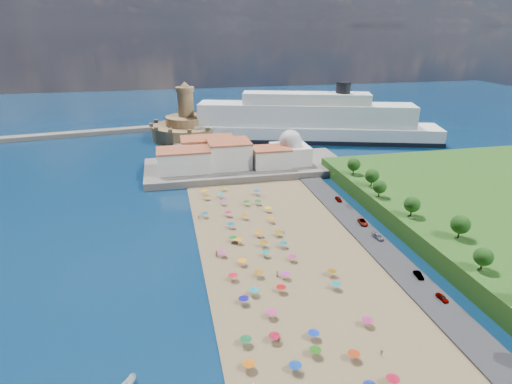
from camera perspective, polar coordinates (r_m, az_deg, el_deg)
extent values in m
plane|color=#071938|center=(127.24, 0.67, -7.51)|extent=(700.00, 700.00, 0.00)
cube|color=#59544C|center=(194.42, -1.32, 3.37)|extent=(90.00, 36.00, 3.00)
cube|color=#59544C|center=(225.16, -8.59, 5.56)|extent=(18.00, 70.00, 2.40)
cube|color=#59544C|center=(281.39, -29.76, 6.17)|extent=(199.03, 34.77, 2.60)
cube|color=silver|center=(185.69, -9.62, 4.14)|extent=(22.00, 14.00, 9.00)
cube|color=silver|center=(189.17, -3.60, 5.04)|extent=(18.00, 16.00, 11.00)
cube|color=silver|center=(189.30, 2.00, 4.61)|extent=(16.00, 12.00, 8.00)
cube|color=silver|center=(199.80, -6.42, 5.68)|extent=(24.00, 14.00, 10.00)
cube|color=silver|center=(195.61, 4.56, 5.10)|extent=(16.00, 16.00, 8.00)
sphere|color=silver|center=(194.04, 4.62, 6.81)|extent=(10.00, 10.00, 10.00)
cylinder|color=silver|center=(193.13, 4.65, 7.90)|extent=(1.20, 1.20, 1.60)
cylinder|color=olive|center=(253.50, -9.15, 7.95)|extent=(40.00, 40.00, 8.00)
cylinder|color=olive|center=(252.11, -9.23, 9.39)|extent=(24.00, 24.00, 5.00)
cylinder|color=olive|center=(250.37, -9.36, 11.52)|extent=(9.00, 9.00, 14.00)
cylinder|color=olive|center=(249.15, -9.48, 13.37)|extent=(10.40, 10.40, 2.40)
cone|color=olive|center=(248.81, -9.52, 13.99)|extent=(6.00, 6.00, 3.00)
cube|color=black|center=(248.16, 6.47, 7.14)|extent=(150.42, 65.17, 2.42)
cube|color=white|center=(247.39, 6.50, 7.87)|extent=(149.34, 64.49, 8.97)
cube|color=white|center=(245.20, 6.61, 10.25)|extent=(119.59, 51.98, 11.96)
cube|color=white|center=(243.67, 6.70, 12.32)|extent=(70.78, 33.66, 5.98)
cylinder|color=black|center=(244.36, 11.56, 13.49)|extent=(7.97, 7.97, 5.98)
cylinder|color=gray|center=(120.16, 4.84, -8.77)|extent=(0.07, 0.07, 2.00)
cone|color=#AB246A|center=(119.71, 4.86, -8.40)|extent=(2.50, 2.50, 0.60)
cylinder|color=gray|center=(90.75, 7.88, -20.37)|extent=(0.07, 0.07, 2.00)
cone|color=#206311|center=(90.16, 7.91, -19.94)|extent=(2.50, 2.50, 0.60)
cylinder|color=gray|center=(164.89, 0.08, -0.07)|extent=(0.07, 0.07, 2.00)
cone|color=#0D62A9|center=(164.56, 0.08, 0.22)|extent=(2.50, 2.50, 0.60)
cylinder|color=gray|center=(138.33, -3.36, -4.48)|extent=(0.07, 0.07, 2.00)
cone|color=#0B578F|center=(137.94, -3.37, -4.14)|extent=(2.50, 2.50, 0.60)
cylinder|color=gray|center=(155.15, -1.33, -1.49)|extent=(0.07, 0.07, 2.00)
cone|color=#166F13|center=(154.81, -1.33, -1.18)|extent=(2.50, 2.50, 0.60)
cylinder|color=gray|center=(155.70, 0.23, -1.40)|extent=(0.07, 0.07, 2.00)
cone|color=#12672B|center=(155.35, 0.23, -1.09)|extent=(2.50, 2.50, 0.60)
cylinder|color=gray|center=(122.26, -4.49, -8.19)|extent=(0.07, 0.07, 2.00)
cone|color=#BA278F|center=(121.82, -4.50, -7.83)|extent=(2.50, 2.50, 0.60)
cylinder|color=gray|center=(92.36, -1.38, -19.26)|extent=(0.07, 0.07, 2.00)
cone|color=#11632E|center=(91.77, -1.39, -18.83)|extent=(2.50, 2.50, 0.60)
cylinder|color=gray|center=(146.63, -3.73, -2.93)|extent=(0.07, 0.07, 2.00)
cone|color=#BD0F3F|center=(146.26, -3.74, -2.61)|extent=(2.50, 2.50, 0.60)
cylinder|color=gray|center=(121.94, 1.30, -8.21)|extent=(0.07, 0.07, 2.00)
cone|color=#0E807F|center=(121.50, 1.30, -7.84)|extent=(2.50, 2.50, 0.60)
cylinder|color=gray|center=(126.97, 0.98, -6.94)|extent=(0.07, 0.07, 2.00)
cone|color=#8C5A0C|center=(126.55, 0.98, -6.58)|extent=(2.50, 2.50, 0.60)
cylinder|color=gray|center=(129.91, -3.04, -6.27)|extent=(0.07, 0.07, 2.00)
cone|color=#136C1F|center=(129.50, -3.05, -5.92)|extent=(2.50, 2.50, 0.60)
cylinder|color=gray|center=(141.87, 2.08, -3.76)|extent=(0.07, 0.07, 2.00)
cone|color=orange|center=(141.49, 2.09, -3.43)|extent=(2.50, 2.50, 0.60)
cylinder|color=gray|center=(161.48, -6.65, -0.69)|extent=(0.07, 0.07, 2.00)
cone|color=#83580B|center=(161.15, -6.66, -0.39)|extent=(2.50, 2.50, 0.60)
cylinder|color=gray|center=(133.30, 2.95, -5.51)|extent=(0.07, 0.07, 2.00)
cone|color=#83600B|center=(132.89, 2.96, -5.17)|extent=(2.50, 2.50, 0.60)
cylinder|color=gray|center=(169.84, -4.38, 0.52)|extent=(0.07, 0.07, 2.00)
cone|color=#91700D|center=(169.52, -4.39, 0.80)|extent=(2.50, 2.50, 0.60)
cylinder|color=gray|center=(87.28, 5.25, -22.28)|extent=(0.07, 0.07, 2.00)
cone|color=#0C3B9D|center=(86.66, 5.28, -21.85)|extent=(2.50, 2.50, 0.60)
cylinder|color=gray|center=(126.81, 3.63, -7.02)|extent=(0.07, 0.07, 2.00)
cone|color=#0D6580|center=(126.38, 3.64, -6.66)|extent=(2.50, 2.50, 0.60)
cylinder|color=gray|center=(88.17, 17.76, -22.88)|extent=(0.07, 0.07, 2.00)
cone|color=#AE0D2A|center=(87.56, 17.83, -22.46)|extent=(2.50, 2.50, 0.60)
cone|color=#0C239C|center=(85.30, 14.95, -23.50)|extent=(2.50, 2.50, 0.60)
cylinder|color=gray|center=(110.03, 10.59, -12.19)|extent=(0.07, 0.07, 2.00)
cone|color=#0E7A84|center=(109.54, 10.62, -11.80)|extent=(2.50, 2.50, 0.60)
cylinder|color=gray|center=(111.67, -3.08, -11.27)|extent=(0.07, 0.07, 2.00)
cone|color=red|center=(111.18, -3.09, -10.88)|extent=(2.50, 2.50, 0.60)
cylinder|color=gray|center=(99.17, 2.05, -15.98)|extent=(0.07, 0.07, 2.00)
cone|color=#CB2B7A|center=(98.63, 2.05, -15.57)|extent=(2.50, 2.50, 0.60)
cylinder|color=gray|center=(117.93, -1.85, -9.33)|extent=(0.07, 0.07, 2.00)
cone|color=orange|center=(117.47, -1.85, -8.95)|extent=(2.50, 2.50, 0.60)
cylinder|color=gray|center=(114.97, 10.06, -10.56)|extent=(0.07, 0.07, 2.00)
cone|color=#79540B|center=(114.50, 10.09, -10.18)|extent=(2.50, 2.50, 0.60)
cylinder|color=gray|center=(99.95, 14.61, -16.44)|extent=(0.07, 0.07, 2.00)
cone|color=#A72368|center=(99.42, 14.66, -16.02)|extent=(2.50, 2.50, 0.60)
cylinder|color=gray|center=(146.63, -6.89, -3.05)|extent=(0.07, 0.07, 2.00)
cone|color=#0E5682|center=(146.26, -6.90, -2.73)|extent=(2.50, 2.50, 0.60)
cylinder|color=gray|center=(107.29, 3.37, -12.78)|extent=(0.07, 0.07, 2.00)
cone|color=#B00E0F|center=(106.79, 3.38, -12.38)|extent=(2.50, 2.50, 0.60)
cylinder|color=gray|center=(144.39, -1.53, -3.29)|extent=(0.07, 0.07, 2.00)
cone|color=#CC680B|center=(144.02, -1.53, -2.97)|extent=(2.50, 2.50, 0.60)
cylinder|color=gray|center=(103.30, -1.65, -14.26)|extent=(0.07, 0.07, 2.00)
cone|color=#100B90|center=(102.78, -1.66, -13.85)|extent=(2.50, 2.50, 0.60)
cylinder|color=gray|center=(91.23, 12.90, -20.52)|extent=(0.07, 0.07, 2.00)
cone|color=#AC330D|center=(90.64, 12.95, -20.09)|extent=(2.50, 2.50, 0.60)
cylinder|color=gray|center=(149.96, 1.60, -2.32)|extent=(0.07, 0.07, 2.00)
cone|color=yellow|center=(149.60, 1.60, -2.01)|extent=(2.50, 2.50, 0.60)
cylinder|color=gray|center=(166.53, -6.91, -0.01)|extent=(0.07, 0.07, 2.00)
cone|color=orange|center=(166.21, -6.93, 0.28)|extent=(2.50, 2.50, 0.60)
cylinder|color=gray|center=(87.30, -0.96, -22.16)|extent=(0.07, 0.07, 2.00)
cone|color=#CD600B|center=(86.69, -0.96, -21.73)|extent=(2.50, 2.50, 0.60)
cylinder|color=gray|center=(162.75, -4.69, -0.44)|extent=(0.07, 0.07, 2.00)
cone|color=teal|center=(162.42, -4.70, -0.14)|extent=(2.50, 2.50, 0.60)
cylinder|color=gray|center=(155.93, -4.38, -1.43)|extent=(0.07, 0.07, 2.00)
cone|color=#AC249E|center=(155.58, -4.38, -1.12)|extent=(2.50, 2.50, 0.60)
cylinder|color=gray|center=(112.51, 3.94, -11.02)|extent=(0.07, 0.07, 2.00)
cone|color=#B526A8|center=(112.04, 3.95, -10.63)|extent=(2.50, 2.50, 0.60)
cylinder|color=gray|center=(132.72, 0.42, -5.61)|extent=(0.07, 0.07, 2.00)
cone|color=orange|center=(132.31, 0.42, -5.26)|extent=(2.50, 2.50, 0.60)
cylinder|color=gray|center=(128.68, -2.35, -6.54)|extent=(0.07, 0.07, 2.00)
cone|color=orange|center=(128.26, -2.35, -6.19)|extent=(2.50, 2.50, 0.60)
cylinder|color=gray|center=(106.15, -0.28, -13.15)|extent=(0.07, 0.07, 2.00)
cone|color=teal|center=(105.65, -0.28, -12.75)|extent=(2.50, 2.50, 0.60)
cylinder|color=gray|center=(93.16, 2.48, -18.86)|extent=(0.07, 0.07, 2.00)
cone|color=#AD0D29|center=(92.58, 2.49, -18.43)|extent=(2.50, 2.50, 0.60)
cylinder|color=gray|center=(112.78, 0.36, -10.88)|extent=(0.07, 0.07, 2.00)
cone|color=#97640D|center=(112.30, 0.36, -10.49)|extent=(2.50, 2.50, 0.60)
cylinder|color=gray|center=(94.52, 7.68, -18.37)|extent=(0.07, 0.07, 2.00)
cone|color=#0E2EBA|center=(93.95, 7.71, -17.95)|extent=(2.50, 2.50, 0.60)
imported|color=tan|center=(93.22, 3.07, -18.90)|extent=(1.76, 1.28, 1.84)
imported|color=tan|center=(134.91, 3.70, -5.28)|extent=(0.71, 0.68, 1.63)
imported|color=tan|center=(122.80, -5.33, -8.14)|extent=(0.94, 0.77, 1.80)
imported|color=tan|center=(145.44, -7.65, -3.37)|extent=(1.09, 0.63, 1.68)
imported|color=tan|center=(93.60, 16.43, -19.83)|extent=(0.96, 0.50, 1.57)
imported|color=tan|center=(162.25, 1.20, -0.50)|extent=(0.71, 1.12, 1.66)
imported|color=tan|center=(113.53, 2.83, -10.77)|extent=(0.69, 0.90, 1.66)
imported|color=white|center=(88.11, -16.58, -23.21)|extent=(3.31, 4.08, 1.51)
imported|color=gray|center=(144.40, 14.06, -3.90)|extent=(3.05, 5.36, 1.41)
imported|color=gray|center=(136.07, 15.97, -5.74)|extent=(2.50, 4.79, 1.33)
imported|color=gray|center=(161.25, 10.94, -0.92)|extent=(2.06, 4.32, 1.43)
imported|color=gray|center=(119.84, 20.86, -10.30)|extent=(1.66, 3.88, 1.24)
imported|color=gray|center=(113.12, 23.58, -12.76)|extent=(1.68, 3.60, 1.19)
cylinder|color=#382314|center=(118.33, 27.88, -8.59)|extent=(0.50, 0.50, 2.54)
sphere|color=#14380F|center=(117.30, 28.07, -7.61)|extent=(4.58, 4.58, 4.58)
cylinder|color=#382314|center=(132.18, 25.43, -4.95)|extent=(0.50, 0.50, 2.95)
sphere|color=#14380F|center=(131.12, 25.61, -3.91)|extent=(5.32, 5.32, 5.32)
cylinder|color=#382314|center=(141.34, 19.98, -2.48)|extent=(0.50, 0.50, 2.80)
sphere|color=#14380F|center=(140.39, 20.10, -1.54)|extent=(5.05, 5.05, 5.05)
cylinder|color=#382314|center=(153.75, 16.08, -0.14)|extent=(0.50, 0.50, 2.62)
sphere|color=#14380F|center=(152.94, 16.17, 0.68)|extent=(4.72, 4.72, 4.72)
cylinder|color=#382314|center=(163.07, 15.13, 1.24)|extent=(0.50, 0.50, 2.90)
sphere|color=#14380F|center=(162.23, 15.22, 2.11)|extent=(5.23, 5.23, 5.23)
cylinder|color=#382314|center=(174.94, 12.86, 2.81)|extent=(0.50, 0.50, 2.86)
sphere|color=#14380F|center=(174.17, 12.92, 3.61)|extent=(5.15, 5.15, 5.15)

